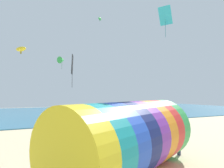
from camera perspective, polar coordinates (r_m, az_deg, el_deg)
name	(u,v)px	position (r m, az deg, el deg)	size (l,w,h in m)	color
sea	(38,113)	(46.19, -20.43, -7.83)	(120.00, 40.00, 0.10)	teal
giant_inflatable_tube	(129,138)	(10.64, 4.80, -15.05)	(9.44, 7.33, 3.71)	yellow
kite_handler	(179,142)	(14.74, 18.54, -15.38)	(0.39, 0.42, 1.72)	#383D56
kite_green_delta	(62,60)	(25.57, -14.12, 6.68)	(1.27, 1.25, 1.62)	green
kite_cyan_diamond	(165,16)	(19.29, 14.96, 18.28)	(1.18, 1.32, 2.68)	#2DB2C6
kite_black_diamond	(72,65)	(17.64, -11.29, 5.39)	(0.46, 1.12, 2.81)	black
kite_yellow_parafoil	(21,49)	(21.03, -24.57, 9.08)	(1.27, 1.44, 0.75)	yellow
kite_green_parafoil	(100,19)	(23.97, -3.50, 18.12)	(0.73, 0.89, 0.45)	green
bystander_near_water	(80,129)	(19.76, -9.10, -12.51)	(0.42, 0.39, 1.59)	#383D56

